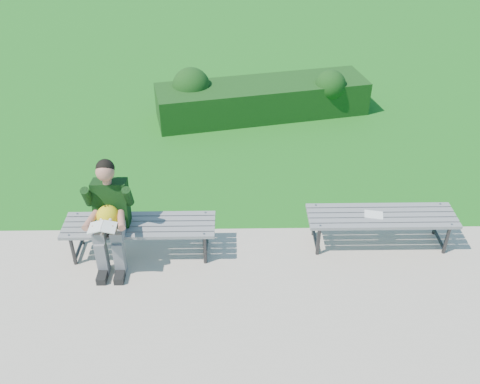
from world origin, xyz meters
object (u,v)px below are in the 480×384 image
at_px(hedge, 258,97).
at_px(paper_sheet, 374,215).
at_px(seated_boy, 109,212).
at_px(bench_left, 140,227).
at_px(bench_right, 381,218).

xyz_separation_m(hedge, paper_sheet, (1.24, -3.75, 0.12)).
xyz_separation_m(seated_boy, paper_sheet, (3.13, 0.23, -0.24)).
relative_size(seated_boy, paper_sheet, 5.31).
relative_size(bench_left, bench_right, 1.00).
bearing_deg(bench_right, paper_sheet, 180.00).
bearing_deg(hedge, seated_boy, -115.39).
bearing_deg(seated_boy, bench_right, 4.14).
height_order(seated_boy, paper_sheet, seated_boy).
bearing_deg(seated_boy, bench_left, 18.00).
bearing_deg(bench_right, bench_left, -177.34).
height_order(bench_left, paper_sheet, bench_left).
relative_size(hedge, bench_left, 2.17).
bearing_deg(hedge, bench_right, -70.41).
bearing_deg(paper_sheet, bench_left, -177.24).
xyz_separation_m(hedge, bench_right, (1.34, -3.75, 0.07)).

